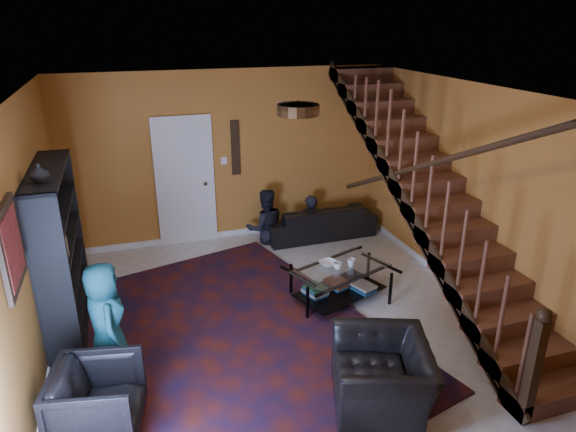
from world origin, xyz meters
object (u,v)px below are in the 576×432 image
sofa (319,220)px  armchair_right (382,376)px  bookshelf (62,255)px  armchair_left (98,401)px  coffee_table (340,281)px

sofa → armchair_right: (-0.94, -4.08, 0.06)m
bookshelf → armchair_right: size_ratio=1.96×
sofa → armchair_left: armchair_left is taller
armchair_left → armchair_right: 2.62m
bookshelf → coffee_table: size_ratio=1.44×
bookshelf → armchair_left: bookshelf is taller
sofa → armchair_left: size_ratio=2.47×
bookshelf → armchair_left: size_ratio=2.63×
armchair_left → bookshelf: bearing=22.0°
bookshelf → armchair_right: (2.94, -2.38, -0.63)m
armchair_left → armchair_right: bearing=-88.6°
armchair_right → coffee_table: armchair_right is taller
sofa → bookshelf: bearing=22.6°
armchair_left → coffee_table: (3.00, 1.51, -0.08)m
armchair_left → armchair_right: armchair_left is taller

